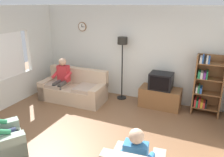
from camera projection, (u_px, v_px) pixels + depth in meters
name	position (u px, v px, depth m)	size (l,w,h in m)	color
ground_plane	(87.00, 140.00, 4.72)	(12.00, 12.00, 0.00)	brown
back_wall_assembly	(130.00, 53.00, 6.59)	(6.20, 0.17, 2.70)	silver
couch	(74.00, 90.00, 6.62)	(1.92, 0.93, 0.90)	tan
tv_stand	(160.00, 97.00, 6.18)	(1.10, 0.56, 0.54)	brown
tv	(161.00, 81.00, 6.00)	(0.60, 0.49, 0.44)	black
bookshelf	(206.00, 85.00, 5.64)	(0.68, 0.36, 1.55)	brown
floor_lamp	(122.00, 51.00, 6.34)	(0.28, 0.28, 1.85)	black
person_on_couch	(62.00, 77.00, 6.52)	(0.52, 0.54, 1.24)	red
person_in_right_armchair	(137.00, 157.00, 3.30)	(0.54, 0.56, 1.12)	#3372B2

